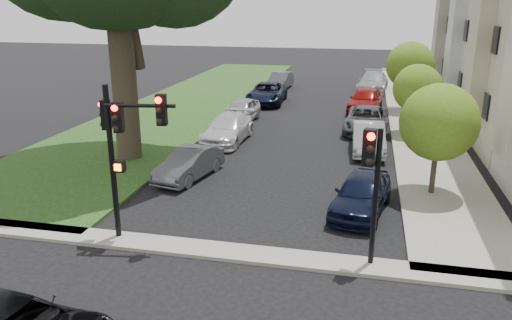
% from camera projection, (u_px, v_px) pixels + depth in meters
% --- Properties ---
extents(ground, '(140.00, 140.00, 0.00)m').
position_uv_depth(ground, '(214.00, 291.00, 12.88)').
color(ground, black).
rests_on(ground, ground).
extents(grass_strip, '(8.00, 44.00, 0.12)m').
position_uv_depth(grass_strip, '(194.00, 101.00, 37.04)').
color(grass_strip, black).
rests_on(grass_strip, ground).
extents(sidewalk_right, '(3.50, 44.00, 0.12)m').
position_uv_depth(sidewalk_right, '(414.00, 111.00, 33.77)').
color(sidewalk_right, gray).
rests_on(sidewalk_right, ground).
extents(sidewalk_cross, '(60.00, 1.00, 0.12)m').
position_uv_depth(sidewalk_cross, '(234.00, 253.00, 14.72)').
color(sidewalk_cross, gray).
rests_on(sidewalk_cross, ground).
extents(house_d, '(7.70, 7.55, 15.97)m').
position_uv_depth(house_d, '(497.00, 4.00, 36.54)').
color(house_d, gray).
rests_on(house_d, ground).
extents(small_tree_a, '(2.88, 2.88, 4.32)m').
position_uv_depth(small_tree_a, '(439.00, 122.00, 18.38)').
color(small_tree_a, black).
rests_on(small_tree_a, ground).
extents(small_tree_b, '(2.63, 2.63, 3.95)m').
position_uv_depth(small_tree_b, '(418.00, 89.00, 26.95)').
color(small_tree_b, black).
rests_on(small_tree_b, ground).
extents(small_tree_c, '(3.11, 3.11, 4.67)m').
position_uv_depth(small_tree_c, '(410.00, 65.00, 32.77)').
color(small_tree_c, black).
rests_on(small_tree_c, ground).
extents(traffic_signal_main, '(2.39, 0.63, 4.87)m').
position_uv_depth(traffic_signal_main, '(122.00, 136.00, 14.64)').
color(traffic_signal_main, black).
rests_on(traffic_signal_main, ground).
extents(traffic_signal_secondary, '(0.53, 0.43, 4.00)m').
position_uv_depth(traffic_signal_secondary, '(372.00, 172.00, 13.28)').
color(traffic_signal_secondary, black).
rests_on(traffic_signal_secondary, ground).
extents(car_parked_0, '(2.40, 4.37, 1.41)m').
position_uv_depth(car_parked_0, '(361.00, 194.00, 17.48)').
color(car_parked_0, black).
rests_on(car_parked_0, ground).
extents(car_parked_1, '(1.70, 4.39, 1.42)m').
position_uv_depth(car_parked_1, '(368.00, 138.00, 24.53)').
color(car_parked_1, '#999BA0').
rests_on(car_parked_1, ground).
extents(car_parked_2, '(2.64, 5.21, 1.41)m').
position_uv_depth(car_parked_2, '(367.00, 120.00, 28.39)').
color(car_parked_2, '#3F4247').
rests_on(car_parked_2, ground).
extents(car_parked_3, '(2.61, 4.95, 1.60)m').
position_uv_depth(car_parked_3, '(365.00, 100.00, 33.52)').
color(car_parked_3, maroon).
rests_on(car_parked_3, ground).
extents(car_parked_4, '(2.74, 5.71, 1.60)m').
position_uv_depth(car_parked_4, '(373.00, 82.00, 40.90)').
color(car_parked_4, '#999BA0').
rests_on(car_parked_4, ground).
extents(car_parked_5, '(2.11, 4.05, 1.27)m').
position_uv_depth(car_parked_5, '(189.00, 164.00, 20.90)').
color(car_parked_5, '#3F4247').
rests_on(car_parked_5, ground).
extents(car_parked_6, '(2.13, 4.89, 1.40)m').
position_uv_depth(car_parked_6, '(228.00, 129.00, 26.36)').
color(car_parked_6, silver).
rests_on(car_parked_6, ground).
extents(car_parked_7, '(1.91, 4.32, 1.45)m').
position_uv_depth(car_parked_7, '(241.00, 111.00, 30.64)').
color(car_parked_7, '#999BA0').
rests_on(car_parked_7, ground).
extents(car_parked_8, '(2.66, 5.42, 1.48)m').
position_uv_depth(car_parked_8, '(267.00, 93.00, 36.30)').
color(car_parked_8, black).
rests_on(car_parked_8, ground).
extents(car_parked_9, '(1.75, 4.32, 1.39)m').
position_uv_depth(car_parked_9, '(280.00, 81.00, 42.27)').
color(car_parked_9, '#3F4247').
rests_on(car_parked_9, ground).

